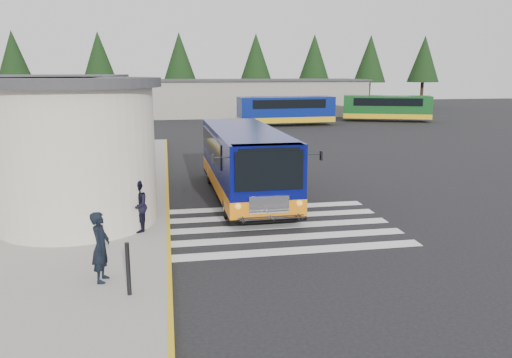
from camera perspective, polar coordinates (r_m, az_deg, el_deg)
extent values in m
plane|color=black|center=(17.84, 3.15, -4.58)|extent=(140.00, 140.00, 0.00)
cube|color=gray|center=(21.81, -23.21, -2.24)|extent=(10.00, 34.00, 0.15)
cube|color=gold|center=(21.23, -10.09, -1.79)|extent=(0.12, 34.00, 0.16)
cube|color=beige|center=(25.88, -27.12, 4.79)|extent=(10.00, 16.00, 4.50)
cylinder|color=beige|center=(17.59, -19.96, 2.48)|extent=(5.20, 5.20, 4.50)
cylinder|color=#38383A|center=(17.38, -20.55, 10.30)|extent=(5.80, 5.80, 0.30)
cube|color=black|center=(22.10, -16.53, 1.55)|extent=(0.08, 1.20, 2.20)
cube|color=#38383A|center=(21.86, -15.48, 4.95)|extent=(1.20, 1.80, 0.12)
cube|color=silver|center=(14.78, 4.13, -8.19)|extent=(8.00, 0.55, 0.01)
cube|color=silver|center=(15.88, 3.05, -6.71)|extent=(8.00, 0.55, 0.01)
cube|color=silver|center=(16.99, 2.13, -5.42)|extent=(8.00, 0.55, 0.01)
cube|color=silver|center=(18.11, 1.32, -4.28)|extent=(8.00, 0.55, 0.01)
cube|color=silver|center=(19.24, 0.60, -3.28)|extent=(8.00, 0.55, 0.01)
cube|color=gray|center=(59.54, -0.55, 9.22)|extent=(26.00, 8.00, 4.00)
cube|color=#38383A|center=(59.46, -0.55, 11.24)|extent=(26.40, 8.40, 0.20)
cylinder|color=black|center=(69.08, -25.60, 8.29)|extent=(0.44, 0.44, 3.60)
cone|color=black|center=(69.02, -25.99, 12.42)|extent=(4.40, 4.40, 6.40)
cylinder|color=black|center=(67.17, -17.26, 8.85)|extent=(0.44, 0.44, 3.60)
cone|color=black|center=(67.11, -17.54, 13.11)|extent=(4.40, 4.40, 6.40)
cylinder|color=black|center=(66.72, -8.60, 9.24)|extent=(0.44, 0.44, 3.60)
cone|color=black|center=(66.66, -8.74, 13.53)|extent=(4.40, 4.40, 6.40)
cylinder|color=black|center=(67.76, -0.01, 9.42)|extent=(0.44, 0.44, 3.60)
cone|color=black|center=(67.70, -0.01, 13.65)|extent=(4.40, 4.40, 6.40)
cylinder|color=black|center=(69.62, 6.57, 9.41)|extent=(0.44, 0.44, 3.60)
cone|color=black|center=(69.56, 6.68, 13.53)|extent=(4.40, 4.40, 6.40)
cylinder|color=black|center=(72.33, 12.74, 9.30)|extent=(0.44, 0.44, 3.60)
cone|color=black|center=(72.27, 12.93, 13.26)|extent=(4.40, 4.40, 6.40)
cylinder|color=black|center=(75.78, 18.39, 9.10)|extent=(0.44, 0.44, 3.60)
cone|color=black|center=(75.73, 18.65, 12.88)|extent=(4.40, 4.40, 6.40)
cube|color=#070C5A|center=(20.64, -1.29, 2.37)|extent=(2.71, 9.30, 2.42)
cube|color=orange|center=(20.82, -1.28, -0.12)|extent=(2.74, 9.33, 0.58)
cube|color=black|center=(20.89, -1.27, -1.03)|extent=(2.73, 9.32, 0.23)
cube|color=black|center=(16.08, 1.53, 0.94)|extent=(2.26, 0.10, 1.29)
cube|color=silver|center=(16.33, 1.51, -2.97)|extent=(1.34, 0.08, 0.57)
cube|color=black|center=(21.19, -5.17, 3.93)|extent=(0.14, 6.79, 0.93)
cube|color=black|center=(21.61, 1.75, 4.13)|extent=(0.14, 6.79, 0.93)
cylinder|color=black|center=(17.74, -3.18, -3.02)|extent=(0.32, 0.99, 0.99)
cylinder|color=black|center=(18.17, 3.91, -2.66)|extent=(0.32, 0.99, 0.99)
cylinder|color=black|center=(23.30, -5.14, 0.65)|extent=(0.32, 0.99, 0.99)
cylinder|color=black|center=(23.64, 0.32, 0.87)|extent=(0.32, 0.99, 0.99)
cube|color=black|center=(15.89, -4.95, 2.27)|extent=(0.05, 0.19, 0.31)
cube|color=black|center=(16.65, 7.47, 2.67)|extent=(0.05, 0.19, 0.31)
imported|color=black|center=(12.66, -17.33, -7.41)|extent=(0.51, 0.69, 1.74)
imported|color=black|center=(16.20, -13.44, -3.02)|extent=(0.66, 0.83, 1.67)
cylinder|color=black|center=(11.82, -14.40, -9.93)|extent=(0.10, 0.10, 1.25)
cube|color=navy|center=(48.32, 3.43, 7.98)|extent=(9.27, 3.03, 2.34)
cube|color=gold|center=(48.40, 3.42, 6.87)|extent=(9.30, 3.07, 0.51)
cube|color=black|center=(48.28, 3.44, 8.64)|extent=(7.24, 2.97, 0.81)
cube|color=#13481B|center=(54.10, 14.70, 8.00)|extent=(9.13, 5.28, 2.25)
cube|color=gold|center=(54.17, 14.65, 7.04)|extent=(9.17, 5.32, 0.49)
cube|color=black|center=(54.07, 14.73, 8.57)|extent=(7.30, 4.67, 0.78)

